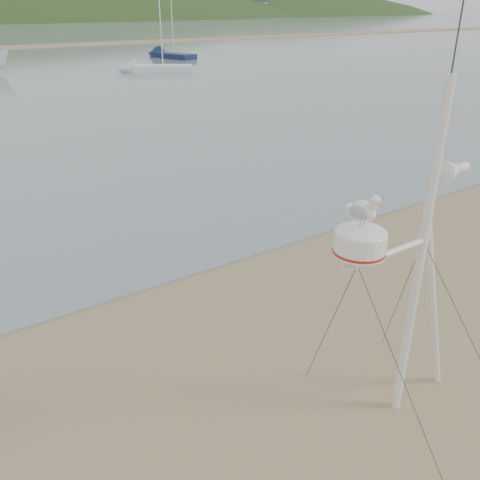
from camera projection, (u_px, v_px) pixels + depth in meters
mast_rig at (409, 332)px, 6.40m from camera, size 2.38×2.53×5.36m
sailboat_white_near at (144, 68)px, 41.67m from camera, size 6.13×4.38×6.18m
sailboat_blue_far at (163, 54)px, 53.34m from camera, size 3.18×7.05×6.81m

